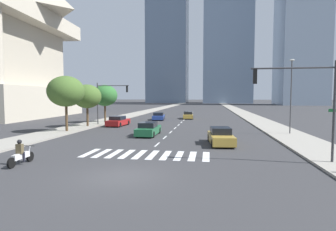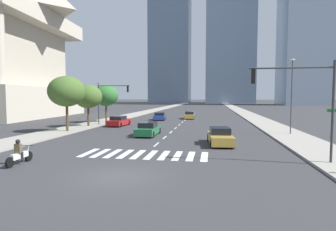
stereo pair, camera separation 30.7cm
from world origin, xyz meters
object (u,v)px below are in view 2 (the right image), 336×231
at_px(traffic_signal_far, 110,96).
at_px(street_tree_third, 106,95).
at_px(sedan_gold_2, 189,115).
at_px(motorcycle_lead, 19,155).
at_px(street_tree_nearest, 66,91).
at_px(traffic_signal_near, 301,92).
at_px(street_lamp_east, 292,91).
at_px(street_tree_second, 88,96).
at_px(sedan_red_4, 119,121).
at_px(sedan_blue_3, 160,116).
at_px(sedan_green_1, 148,129).
at_px(sedan_gold_0, 220,137).

bearing_deg(traffic_signal_far, street_tree_third, 119.57).
height_order(sedan_gold_2, street_tree_third, street_tree_third).
xyz_separation_m(motorcycle_lead, street_tree_nearest, (-4.90, 14.04, 3.95)).
bearing_deg(traffic_signal_near, street_lamp_east, -103.03).
distance_m(motorcycle_lead, street_lamp_east, 24.93).
bearing_deg(street_tree_nearest, street_tree_second, 90.00).
distance_m(street_lamp_east, street_tree_third, 25.90).
height_order(sedan_red_4, street_lamp_east, street_lamp_east).
bearing_deg(sedan_blue_3, sedan_green_1, -178.43).
bearing_deg(sedan_gold_0, traffic_signal_far, -137.13).
relative_size(motorcycle_lead, traffic_signal_far, 0.39).
height_order(sedan_gold_0, traffic_signal_near, traffic_signal_near).
bearing_deg(street_tree_nearest, sedan_red_4, 64.50).
xyz_separation_m(sedan_gold_2, sedan_red_4, (-8.45, -13.70, 0.03)).
distance_m(sedan_red_4, street_tree_third, 6.42).
bearing_deg(motorcycle_lead, traffic_signal_far, 6.05).
distance_m(sedan_gold_0, sedan_green_1, 8.27).
bearing_deg(street_tree_third, street_tree_nearest, -90.00).
bearing_deg(traffic_signal_near, sedan_gold_0, -53.60).
bearing_deg(sedan_red_4, street_tree_second, 122.60).
bearing_deg(street_tree_second, traffic_signal_near, -38.20).
distance_m(traffic_signal_near, traffic_signal_far, 26.75).
xyz_separation_m(sedan_gold_0, sedan_blue_3, (-9.51, 22.93, -0.05)).
bearing_deg(sedan_gold_2, street_lamp_east, 27.66).
xyz_separation_m(sedan_blue_3, traffic_signal_far, (-5.02, -9.96, 3.50)).
distance_m(sedan_gold_0, street_tree_third, 23.79).
bearing_deg(traffic_signal_near, sedan_green_1, -41.63).
height_order(sedan_gold_2, street_tree_second, street_tree_second).
bearing_deg(street_tree_nearest, sedan_green_1, -6.29).
height_order(traffic_signal_near, street_tree_second, traffic_signal_near).
bearing_deg(street_lamp_east, traffic_signal_far, 164.33).
relative_size(sedan_gold_0, sedan_red_4, 0.99).
xyz_separation_m(sedan_blue_3, street_tree_second, (-7.11, -12.35, 3.41)).
height_order(traffic_signal_far, street_tree_third, traffic_signal_far).
bearing_deg(motorcycle_lead, traffic_signal_near, -81.52).
xyz_separation_m(motorcycle_lead, street_tree_second, (-4.90, 19.32, 3.40)).
height_order(motorcycle_lead, sedan_gold_0, motorcycle_lead).
bearing_deg(sedan_gold_2, sedan_green_1, -10.35).
xyz_separation_m(sedan_gold_0, street_lamp_east, (7.34, 6.83, 3.93)).
bearing_deg(street_tree_second, sedan_gold_2, 52.75).
relative_size(sedan_gold_0, street_tree_nearest, 0.76).
bearing_deg(sedan_gold_0, street_tree_third, -140.44).
distance_m(sedan_green_1, sedan_blue_3, 18.83).
bearing_deg(motorcycle_lead, street_tree_third, 9.60).
xyz_separation_m(sedan_red_4, traffic_signal_far, (-1.36, 0.42, 3.46)).
distance_m(sedan_gold_2, sedan_blue_3, 5.83).
distance_m(motorcycle_lead, sedan_gold_0, 14.61).
distance_m(sedan_gold_2, street_tree_nearest, 24.41).
relative_size(sedan_gold_0, traffic_signal_near, 0.79).
relative_size(traffic_signal_far, street_tree_third, 1.02).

